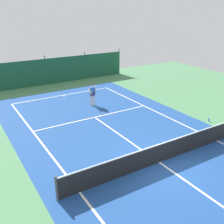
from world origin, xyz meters
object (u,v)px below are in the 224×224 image
(tennis_ball_midcourt, at_px, (37,99))
(parked_car, at_px, (60,69))
(tennis_player, at_px, (92,93))
(tennis_net, at_px, (160,153))
(tennis_ball_near_player, at_px, (59,128))
(water_bottle, at_px, (209,120))

(tennis_ball_midcourt, height_order, parked_car, parked_car)
(tennis_player, xyz_separation_m, tennis_ball_midcourt, (-3.14, 3.42, -0.93))
(tennis_net, relative_size, parked_car, 2.40)
(tennis_net, height_order, parked_car, parked_car)
(tennis_ball_near_player, bearing_deg, tennis_ball_midcourt, 85.47)
(tennis_net, distance_m, water_bottle, 6.21)
(tennis_ball_midcourt, bearing_deg, tennis_player, -47.49)
(tennis_net, bearing_deg, water_bottle, 18.73)
(tennis_ball_midcourt, bearing_deg, tennis_net, -79.73)
(parked_car, xyz_separation_m, water_bottle, (3.68, -16.02, -0.72))
(tennis_player, height_order, water_bottle, tennis_player)
(parked_car, bearing_deg, tennis_player, -97.88)
(tennis_ball_near_player, relative_size, parked_car, 0.02)
(parked_car, distance_m, water_bottle, 16.45)
(tennis_net, xyz_separation_m, tennis_ball_midcourt, (-2.17, 11.94, -0.48))
(tennis_ball_near_player, xyz_separation_m, tennis_ball_midcourt, (0.48, 6.00, 0.00))
(tennis_player, relative_size, tennis_ball_near_player, 24.85)
(tennis_ball_midcourt, bearing_deg, water_bottle, -51.09)
(parked_car, bearing_deg, water_bottle, -77.63)
(tennis_net, xyz_separation_m, water_bottle, (5.87, 1.99, -0.39))
(tennis_ball_near_player, relative_size, water_bottle, 0.28)
(tennis_ball_midcourt, bearing_deg, parked_car, 54.32)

